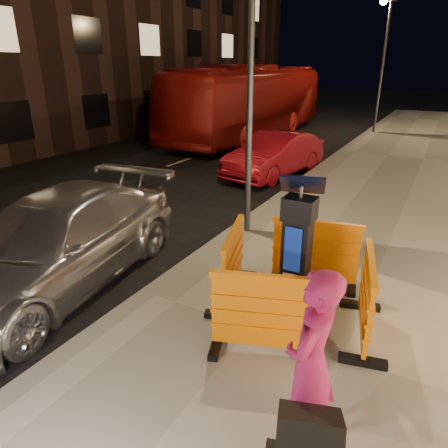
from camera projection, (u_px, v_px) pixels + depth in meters
The scene contains 14 objects.
ground_plane at pixel (148, 301), 6.21m from camera, with size 120.00×120.00×0.00m, color black.
sidewalk at pixel (343, 362), 4.83m from camera, with size 6.00×60.00×0.15m, color gray.
kerb at pixel (148, 297), 6.18m from camera, with size 0.30×60.00×0.15m, color slate.
parking_kiosk at pixel (296, 252), 5.31m from camera, with size 0.61×0.61×1.92m, color black.
barrier_front at pixel (267, 315), 4.69m from camera, with size 1.38×0.57×1.07m, color orange.
barrier_back at pixel (315, 253), 6.24m from camera, with size 1.38×0.57×1.07m, color orange.
barrier_kerbside at pixel (233, 264), 5.89m from camera, with size 1.38×0.57×1.07m, color orange.
barrier_bldgside at pixel (366, 298), 5.04m from camera, with size 1.38×0.57×1.07m, color orange.
car_silver at pixel (62, 282), 6.74m from camera, with size 2.08×5.10×1.48m, color silver.
car_red at pixel (274, 175), 13.21m from camera, with size 1.46×4.18×1.38m, color maroon.
bus_doubledecker at pixel (250, 137), 20.18m from camera, with size 2.85×12.19×3.40m, color maroon.
man at pixel (310, 363), 3.42m from camera, with size 0.66×0.43×1.80m, color #8F1649.
street_lamp_mid at pixel (250, 80), 7.35m from camera, with size 0.12×0.12×6.00m, color #3F3F44.
street_lamp_far at pixel (382, 70), 19.53m from camera, with size 0.12×0.12×6.00m, color #3F3F44.
Camera 1 is at (3.61, -4.07, 3.44)m, focal length 32.00 mm.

